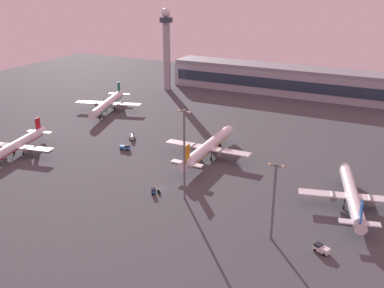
% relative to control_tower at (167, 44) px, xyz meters
% --- Properties ---
extents(ground_plane, '(416.00, 416.00, 0.00)m').
position_rel_control_tower_xyz_m(ground_plane, '(66.23, -123.20, -28.24)').
color(ground_plane, '#424449').
extents(terminal_building, '(143.10, 22.40, 16.40)m').
position_rel_control_tower_xyz_m(terminal_building, '(69.80, 23.89, -20.15)').
color(terminal_building, '#9EA3AD').
rests_on(terminal_building, ground).
extents(control_tower, '(8.00, 8.00, 49.64)m').
position_rel_control_tower_xyz_m(control_tower, '(0.00, 0.00, 0.00)').
color(control_tower, '#A8A8B2').
rests_on(control_tower, ground).
extents(airplane_terminal_side, '(32.63, 41.69, 10.75)m').
position_rel_control_tower_xyz_m(airplane_terminal_side, '(-0.33, -123.34, -24.18)').
color(airplane_terminal_side, white).
rests_on(airplane_terminal_side, ground).
extents(airplane_mid_apron, '(32.33, 41.22, 10.71)m').
position_rel_control_tower_xyz_m(airplane_mid_apron, '(126.29, -106.84, -24.19)').
color(airplane_mid_apron, white).
rests_on(airplane_mid_apron, ground).
extents(airplane_far_stand, '(35.37, 45.51, 11.69)m').
position_rel_control_tower_xyz_m(airplane_far_stand, '(69.51, -90.34, -23.82)').
color(airplane_far_stand, white).
rests_on(airplane_far_stand, ground).
extents(airplane_near_gate, '(34.99, 44.52, 11.67)m').
position_rel_control_tower_xyz_m(airplane_near_gate, '(-4.26, -56.15, -23.83)').
color(airplane_near_gate, white).
rests_on(airplane_near_gate, ground).
extents(cargo_loader, '(4.55, 3.19, 2.25)m').
position_rel_control_tower_xyz_m(cargo_loader, '(35.46, -98.39, -27.07)').
color(cargo_loader, '#3372BF').
rests_on(cargo_loader, ground).
extents(pushback_tug, '(3.47, 3.43, 2.05)m').
position_rel_control_tower_xyz_m(pushback_tug, '(66.59, -126.91, -27.18)').
color(pushback_tug, '#3372BF').
rests_on(pushback_tug, ground).
extents(maintenance_van, '(4.57, 3.32, 2.25)m').
position_rel_control_tower_xyz_m(maintenance_van, '(122.98, -135.78, -27.07)').
color(maintenance_van, white).
rests_on(maintenance_van, ground).
extents(fuel_truck, '(5.33, 6.37, 2.35)m').
position_rel_control_tower_xyz_m(fuel_truck, '(30.45, -85.81, -26.88)').
color(fuel_truck, white).
rests_on(fuel_truck, ground).
extents(apron_light_east, '(4.80, 0.90, 30.10)m').
position_rel_control_tower_xyz_m(apron_light_east, '(77.22, -125.20, -11.30)').
color(apron_light_east, slate).
rests_on(apron_light_east, ground).
extents(apron_light_central, '(4.80, 0.90, 22.59)m').
position_rel_control_tower_xyz_m(apron_light_central, '(109.26, -135.23, -15.16)').
color(apron_light_central, slate).
rests_on(apron_light_central, ground).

